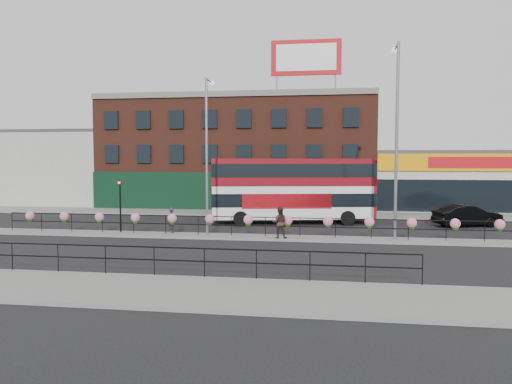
# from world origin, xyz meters

# --- Properties ---
(ground) EXTENTS (120.00, 120.00, 0.00)m
(ground) POSITION_xyz_m (0.00, 0.00, 0.00)
(ground) COLOR black
(ground) RESTS_ON ground
(south_pavement) EXTENTS (60.00, 4.00, 0.15)m
(south_pavement) POSITION_xyz_m (0.00, -12.00, 0.07)
(south_pavement) COLOR gray
(south_pavement) RESTS_ON ground
(north_pavement) EXTENTS (60.00, 4.00, 0.15)m
(north_pavement) POSITION_xyz_m (0.00, 12.00, 0.07)
(north_pavement) COLOR gray
(north_pavement) RESTS_ON ground
(median) EXTENTS (60.00, 1.60, 0.15)m
(median) POSITION_xyz_m (0.00, 0.00, 0.07)
(median) COLOR gray
(median) RESTS_ON ground
(yellow_line_inner) EXTENTS (60.00, 0.10, 0.01)m
(yellow_line_inner) POSITION_xyz_m (0.00, -9.70, 0.01)
(yellow_line_inner) COLOR gold
(yellow_line_inner) RESTS_ON ground
(yellow_line_outer) EXTENTS (60.00, 0.10, 0.01)m
(yellow_line_outer) POSITION_xyz_m (0.00, -9.88, 0.01)
(yellow_line_outer) COLOR gold
(yellow_line_outer) RESTS_ON ground
(brick_building) EXTENTS (25.00, 12.21, 10.30)m
(brick_building) POSITION_xyz_m (-4.00, 19.96, 5.13)
(brick_building) COLOR brown
(brick_building) RESTS_ON ground
(supermarket) EXTENTS (15.00, 12.25, 5.30)m
(supermarket) POSITION_xyz_m (16.00, 19.90, 2.65)
(supermarket) COLOR silver
(supermarket) RESTS_ON ground
(warehouse_west) EXTENTS (15.50, 12.00, 7.30)m
(warehouse_west) POSITION_xyz_m (-24.25, 20.00, 3.65)
(warehouse_west) COLOR #B0B1AB
(warehouse_west) RESTS_ON ground
(billboard) EXTENTS (6.00, 0.29, 4.40)m
(billboard) POSITION_xyz_m (2.50, 14.99, 13.18)
(billboard) COLOR #B90D16
(billboard) RESTS_ON brick_building
(median_railing) EXTENTS (30.04, 0.56, 1.23)m
(median_railing) POSITION_xyz_m (-0.00, 0.00, 1.05)
(median_railing) COLOR black
(median_railing) RESTS_ON median
(south_railing) EXTENTS (20.04, 0.05, 1.12)m
(south_railing) POSITION_xyz_m (-2.00, -10.10, 0.96)
(south_railing) COLOR black
(south_railing) RESTS_ON south_pavement
(double_decker_bus) EXTENTS (11.71, 4.78, 4.62)m
(double_decker_bus) POSITION_xyz_m (2.06, 7.03, 2.84)
(double_decker_bus) COLOR white
(double_decker_bus) RESTS_ON ground
(car) EXTENTS (4.25, 5.45, 1.49)m
(car) POSITION_xyz_m (13.92, 7.17, 0.74)
(car) COLOR black
(car) RESTS_ON ground
(pedestrian_a) EXTENTS (0.74, 0.65, 1.52)m
(pedestrian_a) POSITION_xyz_m (-4.76, 0.52, 0.91)
(pedestrian_a) COLOR #282832
(pedestrian_a) RESTS_ON median
(pedestrian_b) EXTENTS (0.89, 0.70, 1.77)m
(pedestrian_b) POSITION_xyz_m (1.88, -0.55, 1.04)
(pedestrian_b) COLOR #372621
(pedestrian_b) RESTS_ON median
(lamp_column_west) EXTENTS (0.33, 1.61, 9.19)m
(lamp_column_west) POSITION_xyz_m (-2.46, 0.28, 5.60)
(lamp_column_west) COLOR slate
(lamp_column_west) RESTS_ON median
(lamp_column_east) EXTENTS (0.39, 1.91, 10.91)m
(lamp_column_east) POSITION_xyz_m (8.29, 0.48, 6.62)
(lamp_column_east) COLOR slate
(lamp_column_east) RESTS_ON median
(traffic_light_median) EXTENTS (0.15, 0.28, 3.65)m
(traffic_light_median) POSITION_xyz_m (-8.00, 0.39, 2.47)
(traffic_light_median) COLOR black
(traffic_light_median) RESTS_ON median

